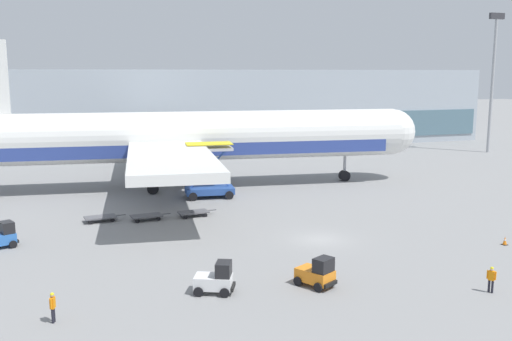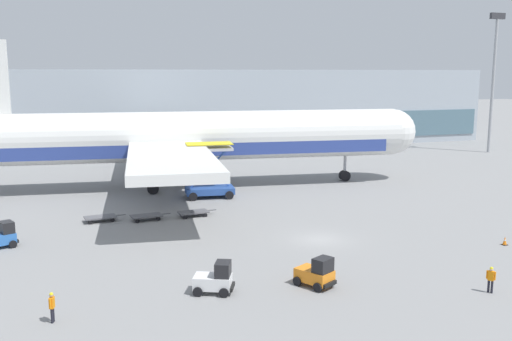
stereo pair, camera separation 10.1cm
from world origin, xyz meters
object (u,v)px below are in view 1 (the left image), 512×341
baggage_tug_foreground (317,273)px  light_mast (493,73)px  baggage_dolly_second (147,216)px  scissor_lift_loader (209,177)px  baggage_tug_mid (216,279)px  baggage_dolly_lead (101,217)px  baggage_tug_far (1,237)px  ground_crew_far (53,305)px  airplane_main (180,138)px  traffic_cone_near (505,241)px  ground_crew_near (491,277)px  baggage_dolly_third (194,212)px

baggage_tug_foreground → light_mast: bearing=102.4°
baggage_tug_foreground → baggage_dolly_second: bearing=172.6°
light_mast → baggage_tug_foreground: light_mast is taller
scissor_lift_loader → baggage_tug_mid: size_ratio=2.13×
baggage_tug_mid → baggage_dolly_lead: 20.81m
baggage_tug_mid → baggage_tug_far: 19.70m
light_mast → ground_crew_far: bearing=-145.9°
airplane_main → traffic_cone_near: airplane_main is taller
scissor_lift_loader → ground_crew_near: 33.87m
scissor_lift_loader → baggage_tug_foreground: bearing=-82.9°
light_mast → baggage_tug_mid: light_mast is taller
baggage_tug_foreground → ground_crew_near: (9.75, -4.44, 0.10)m
ground_crew_near → traffic_cone_near: bearing=-82.3°
baggage_dolly_third → scissor_lift_loader: bearing=60.0°
light_mast → baggage_tug_mid: bearing=-142.6°
ground_crew_near → ground_crew_far: (-25.63, 4.27, 0.03)m
airplane_main → baggage_dolly_second: 16.40m
baggage_tug_foreground → ground_crew_near: 10.71m
airplane_main → ground_crew_near: size_ratio=34.46×
baggage_tug_foreground → traffic_cone_near: 18.18m
light_mast → baggage_dolly_third: 65.06m
scissor_lift_loader → baggage_tug_mid: 27.73m
ground_crew_near → airplane_main: bearing=-19.4°
baggage_tug_foreground → baggage_tug_far: 25.13m
light_mast → ground_crew_near: light_mast is taller
baggage_tug_mid → baggage_dolly_lead: (-5.58, 20.04, -0.49)m
baggage_tug_far → baggage_dolly_second: size_ratio=0.74×
baggage_dolly_second → light_mast: bearing=18.1°
baggage_dolly_third → traffic_cone_near: (21.32, -16.92, -0.05)m
baggage_tug_mid → baggage_dolly_third: bearing=105.8°
baggage_tug_far → scissor_lift_loader: bearing=10.1°
baggage_dolly_lead → baggage_dolly_third: size_ratio=1.00×
baggage_dolly_lead → ground_crew_far: size_ratio=2.18×
baggage_tug_far → baggage_dolly_third: bearing=-6.0°
airplane_main → traffic_cone_near: (19.65, -31.15, -5.50)m
scissor_lift_loader → ground_crew_far: size_ratio=3.46×
airplane_main → traffic_cone_near: 37.24m
baggage_tug_mid → traffic_cone_near: size_ratio=4.00×
baggage_dolly_lead → scissor_lift_loader: bearing=24.3°
ground_crew_far → traffic_cone_near: ground_crew_far is taller
airplane_main → light_mast: bearing=20.3°
baggage_dolly_second → ground_crew_far: ground_crew_far is taller
light_mast → traffic_cone_near: 58.58m
airplane_main → ground_crew_near: airplane_main is taller
baggage_dolly_third → traffic_cone_near: 27.22m
scissor_lift_loader → baggage_dolly_second: (-7.99, -7.77, -1.84)m
light_mast → baggage_dolly_third: bearing=-154.8°
airplane_main → baggage_dolly_lead: (-10.17, -13.33, -5.45)m
baggage_tug_foreground → ground_crew_far: baggage_tug_foreground is taller
baggage_dolly_lead → traffic_cone_near: size_ratio=5.37×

